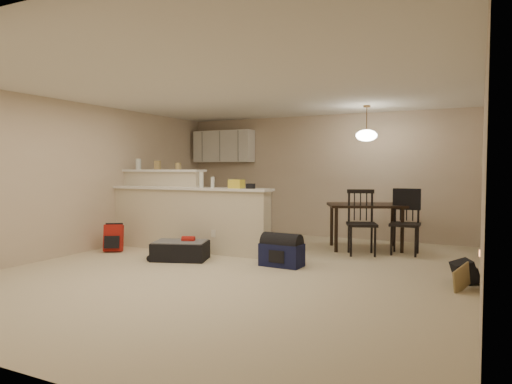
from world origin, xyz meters
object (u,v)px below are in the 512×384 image
Objects in this scene: pendant_lamp at (366,135)px; dining_chair_far at (405,223)px; suitcase at (181,251)px; dining_chair_near at (362,222)px; dining_table at (366,209)px; navy_duffel at (282,255)px; black_daypack at (464,272)px; red_backpack at (114,238)px.

pendant_lamp reaches higher than dining_chair_far.
dining_chair_far is 3.65m from suitcase.
dining_table is at bearing 76.41° from dining_chair_near.
navy_duffel reaches higher than suitcase.
navy_duffel is at bearing -134.77° from dining_table.
dining_chair_near is 2.05m from black_daypack.
pendant_lamp is 1.57m from dining_chair_near.
black_daypack is (1.57, -1.26, -0.40)m from dining_chair_near.
red_backpack is (-3.78, -2.13, -1.76)m from pendant_lamp.
suitcase is (-3.04, -1.99, -0.39)m from dining_chair_far.
dining_table is 2.49× the size of navy_duffel.
dining_table is 1.42× the size of dining_chair_far.
pendant_lamp reaches higher than black_daypack.
dining_chair_near is 1.01× the size of dining_chair_far.
pendant_lamp is at bearing 76.41° from dining_chair_near.
suitcase is at bearing -148.37° from dining_chair_far.
suitcase is at bearing -136.69° from pendant_lamp.
dining_chair_near reaches higher than black_daypack.
navy_duffel is (3.02, 0.20, -0.06)m from red_backpack.
black_daypack is at bearing -61.26° from dining_chair_far.
navy_duffel is at bearing -9.14° from suitcase.
red_backpack is 3.02m from navy_duffel.
navy_duffel is at bearing -141.85° from dining_chair_near.
dining_chair_near is at bearing -83.09° from pendant_lamp.
red_backpack is 0.75× the size of navy_duffel.
navy_duffel is at bearing -131.95° from dining_chair_far.
dining_table reaches higher than red_backpack.
dining_chair_far reaches higher than red_backpack.
suitcase is (-2.34, -2.21, -1.85)m from pendant_lamp.
pendant_lamp is 1.03× the size of navy_duffel.
dining_chair_near is at bearing -106.37° from dining_table.
pendant_lamp is at bearing -139.85° from dining_table.
suitcase is 1.60m from navy_duffel.
black_daypack is (0.94, -1.61, -0.39)m from dining_chair_far.
suitcase is at bearing -166.71° from navy_duffel.
dining_chair_near is 1.30× the size of suitcase.
black_daypack is (1.64, -1.83, -0.56)m from dining_table.
dining_table reaches higher than suitcase.
dining_chair_far is at bearing 9.80° from black_daypack.
dining_chair_far is at bearing -7.61° from red_backpack.
red_backpack is (-3.78, -2.13, -0.47)m from dining_table.
pendant_lamp reaches higher than red_backpack.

